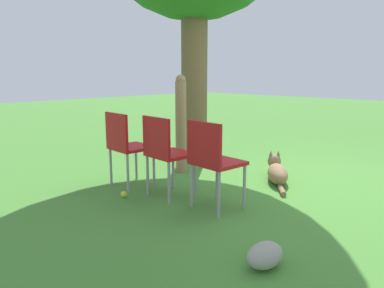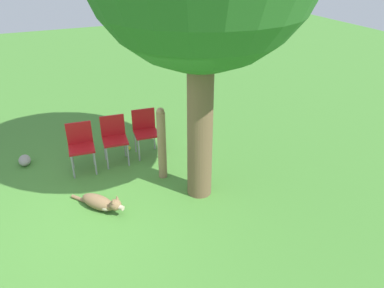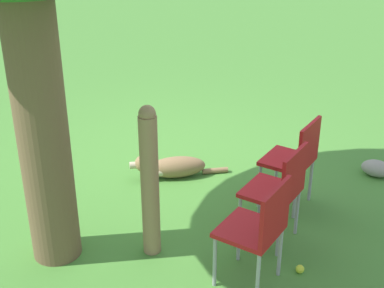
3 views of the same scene
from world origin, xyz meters
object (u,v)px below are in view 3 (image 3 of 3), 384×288
Objects in this scene: fence_post at (150,182)px; red_chair_2 at (259,226)px; red_chair_1 at (280,187)px; dog at (171,167)px; red_chair_0 at (296,156)px; tennis_ball at (300,269)px.

fence_post is 1.48× the size of red_chair_2.
red_chair_1 and red_chair_2 have the same top height.
red_chair_2 is at bearing -179.07° from fence_post.
fence_post is (-0.50, 1.19, 0.54)m from dog.
red_chair_2 is (-0.12, 1.22, 0.00)m from red_chair_0.
fence_post is at bearing 6.02° from red_chair_2.
red_chair_1 is at bearing 100.72° from red_chair_0.
dog is at bearing -67.06° from fence_post.
dog is at bearing -34.26° from red_chair_2.
fence_post reaches higher than red_chair_0.
dog is 1.91m from tennis_ball.
fence_post is 1.48m from red_chair_0.
red_chair_2 is at bearing 100.72° from red_chair_0.
fence_post is at bearing 40.92° from red_chair_1.
red_chair_1 is 1.00× the size of red_chair_2.
red_chair_1 reaches higher than tennis_ball.
red_chair_0 is 13.02× the size of tennis_ball.
red_chair_2 is 13.02× the size of tennis_ball.
red_chair_0 is 1.00× the size of red_chair_1.
red_chair_0 is at bearing -79.28° from red_chair_2.
red_chair_1 is (-0.06, 0.61, 0.00)m from red_chair_0.
dog is 1.53m from red_chair_1.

